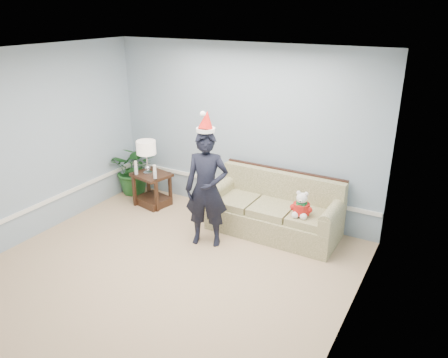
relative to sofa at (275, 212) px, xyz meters
name	(u,v)px	position (x,y,z in m)	size (l,w,h in m)	color
room_shell	(137,185)	(-0.79, -2.09, 1.03)	(4.54, 5.04, 2.74)	tan
wainscot_trim	(132,199)	(-1.96, -0.92, 0.13)	(4.49, 4.99, 0.06)	white
sofa	(275,212)	(0.00, 0.00, 0.00)	(1.92, 0.84, 0.90)	#525628
side_table	(153,192)	(-2.20, -0.13, -0.10)	(0.67, 0.60, 0.56)	#351C13
table_lamp	(146,149)	(-2.25, -0.16, 0.68)	(0.32, 0.32, 0.57)	silver
candle_pair	(145,170)	(-2.20, -0.28, 0.35)	(0.45, 0.06, 0.23)	silver
houseplant	(135,169)	(-2.79, 0.13, 0.14)	(0.83, 0.72, 0.92)	#1F5722
man	(207,189)	(-0.71, -0.78, 0.51)	(0.60, 0.40, 1.66)	black
santa_hat	(206,122)	(-0.71, -0.76, 1.45)	(0.28, 0.31, 0.29)	white
teddy_bear	(301,207)	(0.48, -0.23, 0.29)	(0.25, 0.27, 0.37)	white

